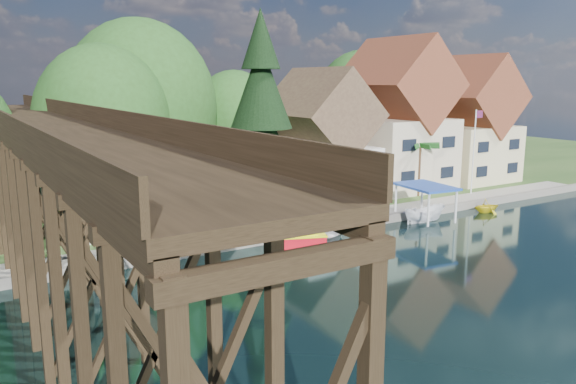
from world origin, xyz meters
name	(u,v)px	position (x,y,z in m)	size (l,w,h in m)	color
ground	(380,271)	(0.00, 0.00, 0.00)	(140.00, 140.00, 0.00)	black
bank	(168,178)	(0.00, 34.00, 0.25)	(140.00, 52.00, 0.50)	#2C4C1E
seawall	(349,225)	(4.00, 8.00, 0.31)	(60.00, 0.40, 0.62)	slate
promenade	(359,215)	(6.00, 9.30, 0.53)	(50.00, 2.60, 0.06)	gray
trestle_bridge	(49,191)	(-16.00, 5.17, 5.35)	(4.12, 44.18, 9.30)	black
house_left	(320,144)	(7.00, 16.00, 5.14)	(7.64, 8.64, 11.02)	silver
house_center	(396,124)	(16.00, 16.50, 6.42)	(8.65, 9.18, 13.89)	beige
house_right	(467,128)	(25.00, 16.00, 5.78)	(8.15, 8.64, 12.45)	beige
shed	(108,183)	(-11.00, 14.50, 3.83)	(5.09, 5.40, 7.85)	silver
bg_trees	(227,118)	(1.00, 21.25, 7.29)	(49.90, 13.30, 10.57)	#382314
shrubs	(232,225)	(-4.60, 9.26, 1.23)	(15.76, 2.47, 1.70)	#1A3A15
conifer	(261,121)	(-0.69, 12.22, 7.63)	(6.02, 6.02, 14.82)	#382314
palm_tree	(419,147)	(14.96, 12.41, 4.82)	(4.30, 4.30, 4.95)	#382314
flagpole	(475,143)	(19.63, 10.36, 5.08)	(1.16, 0.28, 7.47)	white
tugboat	(302,236)	(-1.11, 6.31, 0.67)	(3.51, 2.72, 2.25)	red
boat_white_a	(320,235)	(0.51, 6.53, 0.46)	(3.14, 4.40, 0.91)	silver
boat_canopy	(425,207)	(10.05, 6.62, 1.22)	(3.69, 4.72, 2.84)	white
boat_yellow	(487,205)	(16.73, 6.38, 0.61)	(1.99, 2.31, 1.22)	yellow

